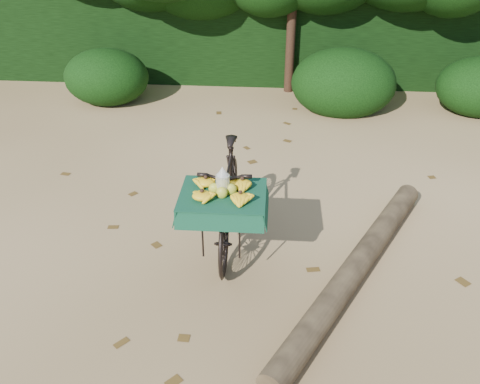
{
  "coord_description": "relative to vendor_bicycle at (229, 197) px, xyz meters",
  "views": [
    {
      "loc": [
        0.33,
        -4.97,
        3.55
      ],
      "look_at": [
        -0.04,
        -0.38,
        0.84
      ],
      "focal_mm": 38.0,
      "sensor_mm": 36.0,
      "label": 1
    }
  ],
  "objects": [
    {
      "name": "ground",
      "position": [
        0.2,
        0.12,
        -0.61
      ],
      "size": [
        80.0,
        80.0,
        0.0
      ],
      "primitive_type": "plane",
      "color": "tan",
      "rests_on": "ground"
    },
    {
      "name": "vendor_bicycle",
      "position": [
        0.0,
        0.0,
        0.0
      ],
      "size": [
        0.86,
        1.97,
        1.19
      ],
      "rotation": [
        0.0,
        0.0,
        0.01
      ],
      "color": "black",
      "rests_on": "ground"
    },
    {
      "name": "fallen_log",
      "position": [
        1.41,
        -0.54,
        -0.48
      ],
      "size": [
        1.96,
        3.32,
        0.26
      ],
      "primitive_type": "cylinder",
      "rotation": [
        1.57,
        0.0,
        -0.49
      ],
      "color": "brown",
      "rests_on": "ground"
    },
    {
      "name": "hedge_backdrop",
      "position": [
        0.2,
        6.42,
        0.29
      ],
      "size": [
        26.0,
        1.8,
        1.8
      ],
      "primitive_type": "cube",
      "color": "black",
      "rests_on": "ground"
    },
    {
      "name": "bush_clumps",
      "position": [
        0.7,
        4.42,
        -0.16
      ],
      "size": [
        8.8,
        1.7,
        0.9
      ],
      "primitive_type": null,
      "color": "black",
      "rests_on": "ground"
    },
    {
      "name": "leaf_litter",
      "position": [
        0.2,
        0.77,
        -0.6
      ],
      "size": [
        7.0,
        7.3,
        0.01
      ],
      "primitive_type": null,
      "color": "#523A15",
      "rests_on": "ground"
    }
  ]
}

